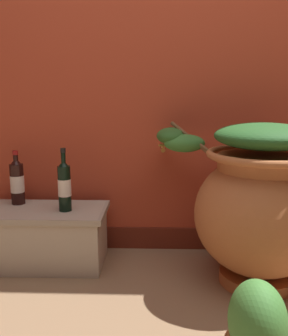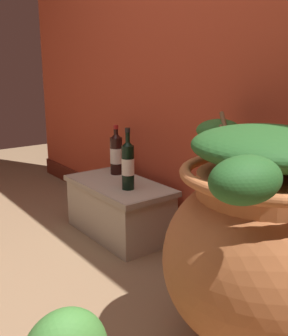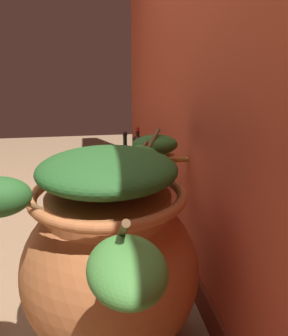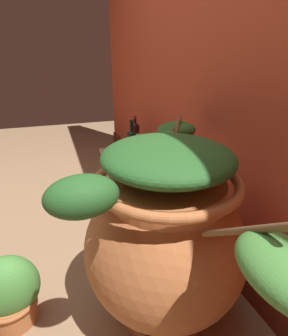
{
  "view_description": "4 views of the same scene",
  "coord_description": "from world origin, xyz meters",
  "px_view_note": "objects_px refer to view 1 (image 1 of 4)",
  "views": [
    {
      "loc": [
        -0.01,
        -1.13,
        0.96
      ],
      "look_at": [
        -0.07,
        0.71,
        0.59
      ],
      "focal_mm": 40.65,
      "sensor_mm": 36.0,
      "label": 1
    },
    {
      "loc": [
        1.23,
        -0.35,
        1.0
      ],
      "look_at": [
        -0.17,
        0.71,
        0.53
      ],
      "focal_mm": 42.31,
      "sensor_mm": 36.0,
      "label": 2
    },
    {
      "loc": [
        1.66,
        0.62,
        1.12
      ],
      "look_at": [
        -0.01,
        0.89,
        0.59
      ],
      "focal_mm": 38.42,
      "sensor_mm": 36.0,
      "label": 3
    },
    {
      "loc": [
        1.3,
        0.31,
        1.07
      ],
      "look_at": [
        -0.15,
        0.82,
        0.43
      ],
      "focal_mm": 28.1,
      "sensor_mm": 36.0,
      "label": 4
    }
  ],
  "objects_px": {
    "wine_bottle_left": "(17,181)",
    "potted_shrub": "(257,330)",
    "terracotta_urn": "(261,203)",
    "wine_bottle_middle": "(64,185)"
  },
  "relations": [
    {
      "from": "terracotta_urn",
      "to": "wine_bottle_left",
      "type": "relative_size",
      "value": 3.76
    },
    {
      "from": "wine_bottle_left",
      "to": "wine_bottle_middle",
      "type": "bearing_deg",
      "value": -21.69
    },
    {
      "from": "potted_shrub",
      "to": "wine_bottle_left",
      "type": "bearing_deg",
      "value": 141.14
    },
    {
      "from": "terracotta_urn",
      "to": "wine_bottle_left",
      "type": "height_order",
      "value": "terracotta_urn"
    },
    {
      "from": "potted_shrub",
      "to": "wine_bottle_middle",
      "type": "bearing_deg",
      "value": 136.39
    },
    {
      "from": "wine_bottle_left",
      "to": "potted_shrub",
      "type": "distance_m",
      "value": 1.5
    },
    {
      "from": "potted_shrub",
      "to": "terracotta_urn",
      "type": "bearing_deg",
      "value": 75.19
    },
    {
      "from": "wine_bottle_middle",
      "to": "terracotta_urn",
      "type": "bearing_deg",
      "value": -9.26
    },
    {
      "from": "wine_bottle_left",
      "to": "potted_shrub",
      "type": "height_order",
      "value": "wine_bottle_left"
    },
    {
      "from": "terracotta_urn",
      "to": "wine_bottle_middle",
      "type": "distance_m",
      "value": 1.02
    }
  ]
}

